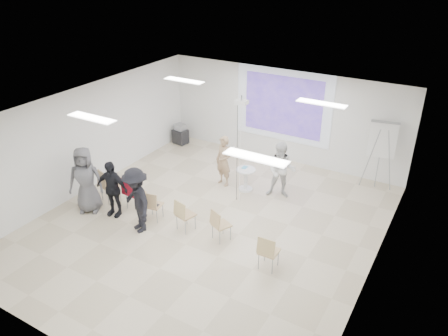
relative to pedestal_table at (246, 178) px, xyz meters
The scene contains 30 objects.
floor 2.10m from the pedestal_table, 89.70° to the right, with size 8.00×9.00×0.10m, color beige.
ceiling 3.37m from the pedestal_table, 89.70° to the right, with size 8.00×9.00×0.10m, color white.
wall_back 2.74m from the pedestal_table, 89.75° to the left, with size 8.00×0.10×3.00m, color silver.
wall_left 4.67m from the pedestal_table, 153.08° to the right, with size 0.10×9.00×3.00m, color silver.
wall_right 4.68m from the pedestal_table, 26.80° to the right, with size 0.10×9.00×3.00m, color silver.
projection_halo 2.84m from the pedestal_table, 89.74° to the left, with size 3.20×0.01×2.30m, color silver.
projection_image 2.83m from the pedestal_table, 89.74° to the left, with size 2.60×0.01×1.90m, color #492E9D.
pedestal_table is the anchor object (origin of this frame).
player_left 0.86m from the pedestal_table, behind, with size 0.63×0.43×1.72m, color tan.
player_right 1.15m from the pedestal_table, ahead, with size 0.87×0.69×1.80m, color silver.
controller_left 0.95m from the pedestal_table, 157.63° to the left, with size 0.04×0.11×0.04m, color white.
controller_right 1.25m from the pedestal_table, 27.00° to the left, with size 0.04×0.12×0.04m, color white.
chair_far_left 3.87m from the pedestal_table, 139.72° to the right, with size 0.57×0.59×0.96m.
chair_left_mid 3.21m from the pedestal_table, 130.43° to the right, with size 0.46×0.49×0.92m.
chair_left_inner 2.92m from the pedestal_table, 116.28° to the right, with size 0.45×0.48×0.83m.
chair_center 2.62m from the pedestal_table, 97.82° to the right, with size 0.49×0.51×0.85m.
chair_right_inner 2.57m from the pedestal_table, 76.45° to the right, with size 0.52×0.54×0.82m.
chair_right_far 3.54m from the pedestal_table, 54.60° to the right, with size 0.41×0.44×0.86m.
red_jacket 3.33m from the pedestal_table, 128.77° to the right, with size 0.48×0.11×0.46m, color #A71428.
laptop 2.85m from the pedestal_table, 117.31° to the right, with size 0.31×0.22×0.02m, color black.
audience_left 3.77m from the pedestal_table, 129.16° to the right, with size 1.03×0.62×1.76m, color black.
audience_mid 3.45m from the pedestal_table, 113.10° to the right, with size 1.24×0.68×1.92m, color black.
audience_outer 4.40m from the pedestal_table, 135.09° to the right, with size 0.99×0.65×2.03m, color #5E5E63.
flipchart_easel 3.96m from the pedestal_table, 32.14° to the left, with size 0.88×0.68×2.06m.
av_cart 4.00m from the pedestal_table, 153.30° to the left, with size 0.55×0.47×0.74m.
ceiling_projector 2.38m from the pedestal_table, 78.89° to the right, with size 0.30×0.25×3.00m.
fluor_panel_nw 3.26m from the pedestal_table, behind, with size 1.20×0.30×0.02m, color white.
fluor_panel_ne 3.28m from the pedestal_table, ahead, with size 1.20×0.30×0.02m, color white.
fluor_panel_sw 4.82m from the pedestal_table, 119.26° to the right, with size 1.20×0.30×0.02m, color white.
fluor_panel_se 4.83m from the pedestal_table, 60.48° to the right, with size 1.20×0.30×0.02m, color white.
Camera 1 is at (5.03, -7.80, 6.28)m, focal length 35.00 mm.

